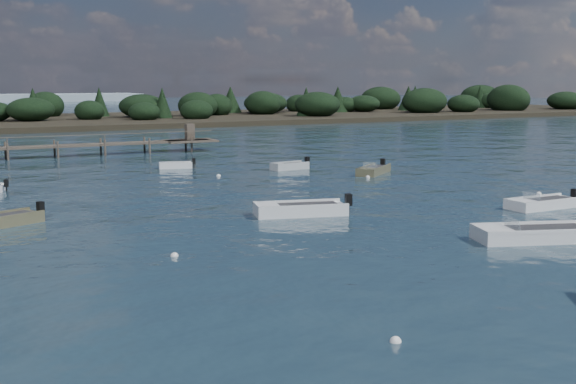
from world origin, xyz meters
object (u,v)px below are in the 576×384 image
dinghy_mid_grey (300,212)px  dinghy_mid_white_a (536,236)px  dinghy_extra_a (374,172)px  tender_far_white (176,167)px  dinghy_mid_white_b (543,205)px  tender_far_grey_b (290,167)px

dinghy_mid_grey → dinghy_mid_white_a: 11.96m
dinghy_mid_grey → dinghy_extra_a: size_ratio=1.24×
tender_far_white → dinghy_mid_white_a: size_ratio=0.50×
dinghy_extra_a → tender_far_white: size_ratio=1.44×
dinghy_mid_grey → dinghy_extra_a: bearing=43.3°
dinghy_mid_white_b → dinghy_mid_white_a: size_ratio=0.81×
dinghy_mid_grey → tender_far_white: 22.36m
dinghy_mid_white_a → dinghy_extra_a: bearing=73.5°
dinghy_extra_a → tender_far_white: (-12.15, 10.15, -0.02)m
tender_far_grey_b → dinghy_mid_white_a: (-2.22, -27.58, 0.01)m
dinghy_mid_white_b → dinghy_mid_grey: 13.67m
dinghy_mid_white_b → tender_far_white: size_ratio=1.61×
dinghy_mid_grey → tender_far_grey_b: size_ratio=1.54×
dinghy_mid_grey → dinghy_extra_a: (12.95, 12.20, -0.02)m
dinghy_mid_white_b → dinghy_mid_grey: (-12.96, 4.37, 0.02)m
dinghy_mid_white_a → tender_far_grey_b: bearing=85.4°
dinghy_mid_grey → tender_far_grey_b: (8.56, 17.44, -0.01)m
tender_far_white → dinghy_extra_a: bearing=-39.9°
tender_far_white → dinghy_mid_white_a: (5.53, -32.49, 0.04)m
tender_far_grey_b → dinghy_mid_white_a: dinghy_mid_white_a is taller
dinghy_mid_white_b → dinghy_extra_a: 16.57m
dinghy_mid_grey → dinghy_mid_white_a: (6.33, -10.14, -0.00)m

